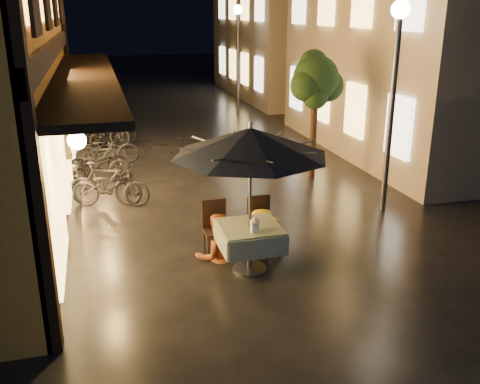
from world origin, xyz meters
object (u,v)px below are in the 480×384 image
object	(u,v)px
cafe_table	(250,237)
person_yellow	(262,211)
person_orange	(216,215)
bicycle_0	(111,187)
streetlamp_near	(395,70)
table_lantern	(255,224)
patio_umbrella	(250,142)

from	to	relation	value
cafe_table	person_yellow	distance (m)	0.70
person_orange	bicycle_0	size ratio (longest dim) A/B	0.93
person_yellow	bicycle_0	size ratio (longest dim) A/B	0.94
streetlamp_near	table_lantern	world-z (taller)	streetlamp_near
streetlamp_near	person_orange	world-z (taller)	streetlamp_near
person_orange	person_yellow	distance (m)	0.80
streetlamp_near	bicycle_0	xyz separation A→B (m)	(-5.56, 1.73, -2.47)
table_lantern	bicycle_0	bearing A→B (deg)	117.44
streetlamp_near	table_lantern	distance (m)	4.61
person_orange	bicycle_0	xyz separation A→B (m)	(-1.63, 3.08, -0.34)
patio_umbrella	person_yellow	bearing A→B (deg)	55.69
patio_umbrella	cafe_table	bearing A→B (deg)	90.00
cafe_table	person_yellow	bearing A→B (deg)	55.69
person_yellow	streetlamp_near	bearing A→B (deg)	-138.39
cafe_table	table_lantern	bearing A→B (deg)	-90.00
table_lantern	person_yellow	world-z (taller)	person_yellow
streetlamp_near	patio_umbrella	world-z (taller)	streetlamp_near
cafe_table	person_yellow	world-z (taller)	person_yellow
table_lantern	patio_umbrella	bearing A→B (deg)	90.00
cafe_table	table_lantern	size ratio (longest dim) A/B	3.96
table_lantern	streetlamp_near	bearing A→B (deg)	32.21
bicycle_0	table_lantern	bearing A→B (deg)	-135.56
person_yellow	table_lantern	bearing A→B (deg)	82.97
person_orange	bicycle_0	distance (m)	3.50
streetlamp_near	patio_umbrella	size ratio (longest dim) A/B	1.72
person_yellow	bicycle_0	bearing A→B (deg)	-34.43
patio_umbrella	bicycle_0	world-z (taller)	patio_umbrella
patio_umbrella	table_lantern	bearing A→B (deg)	-90.00
cafe_table	person_orange	distance (m)	0.75
patio_umbrella	bicycle_0	distance (m)	4.54
person_orange	patio_umbrella	bearing A→B (deg)	118.79
person_yellow	cafe_table	bearing A→B (deg)	73.38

